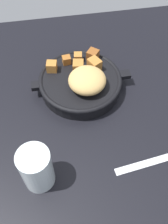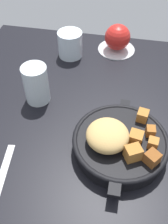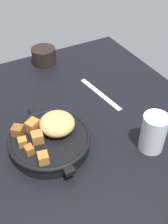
% 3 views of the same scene
% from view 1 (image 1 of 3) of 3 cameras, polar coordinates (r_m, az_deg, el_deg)
% --- Properties ---
extents(ground_plane, '(0.95, 0.81, 0.02)m').
position_cam_1_polar(ground_plane, '(0.66, 0.31, -0.75)').
color(ground_plane, black).
extents(cast_iron_skillet, '(0.26, 0.21, 0.09)m').
position_cam_1_polar(cast_iron_skillet, '(0.68, -0.39, 6.67)').
color(cast_iron_skillet, black).
rests_on(cast_iron_skillet, ground_plane).
extents(butter_knife, '(0.20, 0.04, 0.00)m').
position_cam_1_polar(butter_knife, '(0.61, 15.76, -10.03)').
color(butter_knife, silver).
rests_on(butter_knife, ground_plane).
extents(water_glass_tall, '(0.06, 0.06, 0.11)m').
position_cam_1_polar(water_glass_tall, '(0.53, -10.29, -12.03)').
color(water_glass_tall, silver).
rests_on(water_glass_tall, ground_plane).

